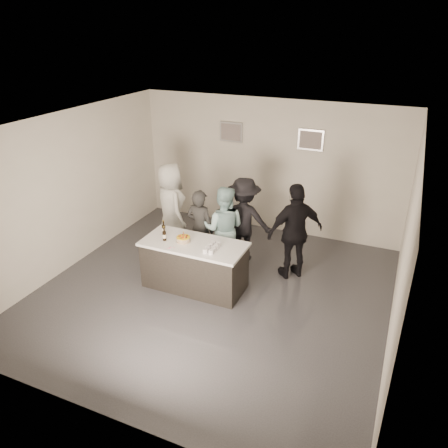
% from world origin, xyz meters
% --- Properties ---
extents(floor, '(6.00, 6.00, 0.00)m').
position_xyz_m(floor, '(0.00, 0.00, 0.00)').
color(floor, '#3D3D42').
rests_on(floor, ground).
extents(ceiling, '(6.00, 6.00, 0.00)m').
position_xyz_m(ceiling, '(0.00, 0.00, 3.00)').
color(ceiling, white).
extents(wall_back, '(6.00, 0.04, 3.00)m').
position_xyz_m(wall_back, '(0.00, 3.00, 1.50)').
color(wall_back, silver).
rests_on(wall_back, ground).
extents(wall_front, '(6.00, 0.04, 3.00)m').
position_xyz_m(wall_front, '(0.00, -3.00, 1.50)').
color(wall_front, silver).
rests_on(wall_front, ground).
extents(wall_left, '(0.04, 6.00, 3.00)m').
position_xyz_m(wall_left, '(-3.00, 0.00, 1.50)').
color(wall_left, silver).
rests_on(wall_left, ground).
extents(wall_right, '(0.04, 6.00, 3.00)m').
position_xyz_m(wall_right, '(3.00, 0.00, 1.50)').
color(wall_right, silver).
rests_on(wall_right, ground).
extents(picture_left, '(0.54, 0.04, 0.44)m').
position_xyz_m(picture_left, '(-0.90, 2.97, 2.20)').
color(picture_left, '#B2B2B7').
rests_on(picture_left, wall_back).
extents(picture_right, '(0.54, 0.04, 0.44)m').
position_xyz_m(picture_right, '(0.90, 2.97, 2.20)').
color(picture_right, '#B2B2B7').
rests_on(picture_right, wall_back).
extents(bar_counter, '(1.86, 0.86, 0.90)m').
position_xyz_m(bar_counter, '(-0.39, 0.05, 0.45)').
color(bar_counter, white).
rests_on(bar_counter, ground).
extents(cake, '(0.24, 0.24, 0.08)m').
position_xyz_m(cake, '(-0.58, 0.03, 0.94)').
color(cake, yellow).
rests_on(cake, bar_counter).
extents(beer_bottle_a, '(0.07, 0.07, 0.26)m').
position_xyz_m(beer_bottle_a, '(-1.06, 0.16, 1.03)').
color(beer_bottle_a, black).
rests_on(beer_bottle_a, bar_counter).
extents(beer_bottle_b, '(0.07, 0.07, 0.26)m').
position_xyz_m(beer_bottle_b, '(-0.91, -0.06, 1.03)').
color(beer_bottle_b, black).
rests_on(beer_bottle_b, bar_counter).
extents(tumbler_cluster, '(0.19, 0.40, 0.08)m').
position_xyz_m(tumbler_cluster, '(0.01, -0.03, 0.94)').
color(tumbler_cluster, gold).
rests_on(tumbler_cluster, bar_counter).
extents(candles, '(0.24, 0.08, 0.01)m').
position_xyz_m(candles, '(-0.73, -0.27, 0.90)').
color(candles, pink).
rests_on(candles, bar_counter).
extents(person_main_black, '(0.61, 0.43, 1.59)m').
position_xyz_m(person_main_black, '(-0.65, 0.82, 0.79)').
color(person_main_black, '#252525').
rests_on(person_main_black, ground).
extents(person_main_blue, '(0.95, 0.81, 1.69)m').
position_xyz_m(person_main_blue, '(-0.18, 0.91, 0.85)').
color(person_main_blue, '#94C0C2').
rests_on(person_main_blue, ground).
extents(person_guest_left, '(1.07, 1.04, 1.85)m').
position_xyz_m(person_guest_left, '(-1.55, 1.29, 0.93)').
color(person_guest_left, silver).
rests_on(person_guest_left, ground).
extents(person_guest_right, '(1.11, 1.07, 1.86)m').
position_xyz_m(person_guest_right, '(1.15, 1.15, 0.93)').
color(person_guest_right, black).
rests_on(person_guest_right, ground).
extents(person_guest_back, '(1.23, 0.85, 1.75)m').
position_xyz_m(person_guest_back, '(0.05, 1.37, 0.87)').
color(person_guest_back, black).
rests_on(person_guest_back, ground).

